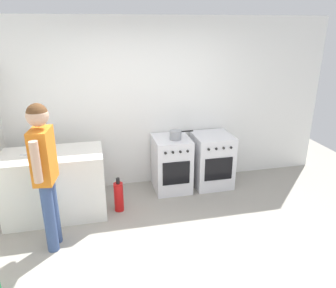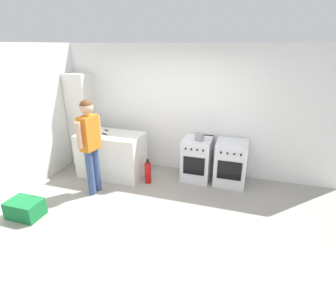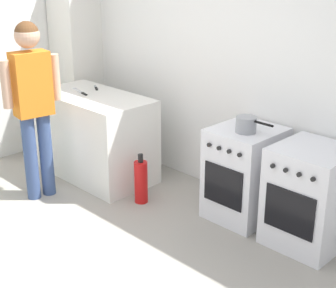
# 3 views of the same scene
# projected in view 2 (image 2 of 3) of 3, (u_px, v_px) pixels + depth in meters

# --- Properties ---
(ground_plane) EXTENTS (8.00, 8.00, 0.00)m
(ground_plane) POSITION_uv_depth(u_px,v_px,m) (154.00, 220.00, 4.08)
(ground_plane) COLOR gray
(back_wall) EXTENTS (6.00, 0.10, 2.60)m
(back_wall) POSITION_uv_depth(u_px,v_px,m) (185.00, 110.00, 5.36)
(back_wall) COLOR white
(back_wall) RESTS_ON ground
(side_wall_left) EXTENTS (0.10, 3.10, 2.60)m
(side_wall_left) POSITION_uv_depth(u_px,v_px,m) (24.00, 120.00, 4.69)
(side_wall_left) COLOR white
(side_wall_left) RESTS_ON ground
(counter_unit) EXTENTS (1.30, 0.70, 0.90)m
(counter_unit) POSITION_uv_depth(u_px,v_px,m) (112.00, 155.00, 5.36)
(counter_unit) COLOR silver
(counter_unit) RESTS_ON ground
(oven_left) EXTENTS (0.55, 0.62, 0.85)m
(oven_left) POSITION_uv_depth(u_px,v_px,m) (197.00, 159.00, 5.24)
(oven_left) COLOR silver
(oven_left) RESTS_ON ground
(oven_right) EXTENTS (0.59, 0.62, 0.85)m
(oven_right) POSITION_uv_depth(u_px,v_px,m) (231.00, 163.00, 5.06)
(oven_right) COLOR silver
(oven_right) RESTS_ON ground
(pot) EXTENTS (0.36, 0.18, 0.14)m
(pot) POSITION_uv_depth(u_px,v_px,m) (199.00, 137.00, 4.98)
(pot) COLOR gray
(pot) RESTS_ON oven_left
(knife_bread) EXTENTS (0.35, 0.11, 0.01)m
(knife_bread) POSITION_uv_depth(u_px,v_px,m) (101.00, 133.00, 5.23)
(knife_bread) COLOR silver
(knife_bread) RESTS_ON counter_unit
(knife_paring) EXTENTS (0.19, 0.13, 0.01)m
(knife_paring) POSITION_uv_depth(u_px,v_px,m) (106.00, 130.00, 5.43)
(knife_paring) COLOR silver
(knife_paring) RESTS_ON counter_unit
(person) EXTENTS (0.25, 0.57, 1.72)m
(person) POSITION_uv_depth(u_px,v_px,m) (90.00, 139.00, 4.51)
(person) COLOR #384C7A
(person) RESTS_ON ground
(fire_extinguisher) EXTENTS (0.13, 0.13, 0.50)m
(fire_extinguisher) POSITION_uv_depth(u_px,v_px,m) (148.00, 172.00, 5.13)
(fire_extinguisher) COLOR red
(fire_extinguisher) RESTS_ON ground
(recycling_crate_lower) EXTENTS (0.52, 0.36, 0.28)m
(recycling_crate_lower) POSITION_uv_depth(u_px,v_px,m) (25.00, 208.00, 4.13)
(recycling_crate_lower) COLOR #197238
(recycling_crate_lower) RESTS_ON ground
(larder_cabinet) EXTENTS (0.48, 0.44, 2.00)m
(larder_cabinet) POSITION_uv_depth(u_px,v_px,m) (82.00, 119.00, 5.86)
(larder_cabinet) COLOR silver
(larder_cabinet) RESTS_ON ground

